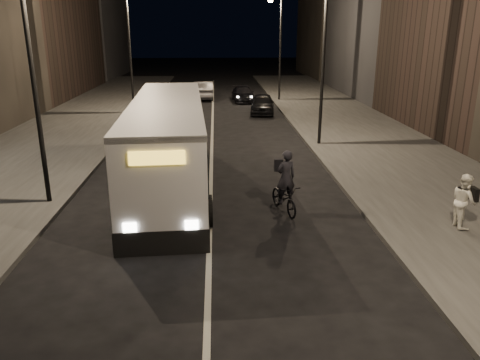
{
  "coord_description": "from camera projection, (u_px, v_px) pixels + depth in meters",
  "views": [
    {
      "loc": [
        0.26,
        -11.58,
        5.87
      ],
      "look_at": [
        0.95,
        1.87,
        1.5
      ],
      "focal_mm": 35.0,
      "sensor_mm": 36.0,
      "label": 1
    }
  ],
  "objects": [
    {
      "name": "streetlight_right_far",
      "position": [
        277.0,
        35.0,
        38.01
      ],
      "size": [
        1.2,
        0.44,
        8.12
      ],
      "color": "black",
      "rests_on": "sidewalk_right"
    },
    {
      "name": "streetlight_right_mid",
      "position": [
        319.0,
        40.0,
        22.81
      ],
      "size": [
        1.2,
        0.44,
        8.12
      ],
      "color": "black",
      "rests_on": "sidewalk_right"
    },
    {
      "name": "streetlight_left_far",
      "position": [
        133.0,
        36.0,
        31.79
      ],
      "size": [
        1.2,
        0.44,
        8.12
      ],
      "color": "black",
      "rests_on": "sidewalk_left"
    },
    {
      "name": "ground",
      "position": [
        209.0,
        254.0,
        12.81
      ],
      "size": [
        180.0,
        180.0,
        0.0
      ],
      "primitive_type": "plane",
      "color": "black",
      "rests_on": "ground"
    },
    {
      "name": "car_mid",
      "position": [
        204.0,
        90.0,
        40.74
      ],
      "size": [
        1.69,
        4.68,
        1.53
      ],
      "primitive_type": "imported",
      "rotation": [
        0.0,
        0.0,
        3.16
      ],
      "color": "#38383A",
      "rests_on": "ground"
    },
    {
      "name": "sidewalk_right",
      "position": [
        362.0,
        136.0,
        26.49
      ],
      "size": [
        7.0,
        70.0,
        0.16
      ],
      "primitive_type": "cube",
      "color": "#333330",
      "rests_on": "ground"
    },
    {
      "name": "cyclist_on_bicycle",
      "position": [
        285.0,
        192.0,
        15.48
      ],
      "size": [
        1.15,
        2.0,
        2.18
      ],
      "rotation": [
        0.0,
        0.0,
        0.28
      ],
      "color": "black",
      "rests_on": "ground"
    },
    {
      "name": "pedestrian_woman",
      "position": [
        464.0,
        201.0,
        13.93
      ],
      "size": [
        0.66,
        0.83,
        1.65
      ],
      "primitive_type": "imported",
      "rotation": [
        0.0,
        0.0,
        1.52
      ],
      "color": "white",
      "rests_on": "sidewalk_right"
    },
    {
      "name": "car_near",
      "position": [
        262.0,
        104.0,
        33.7
      ],
      "size": [
        2.09,
        4.26,
        1.4
      ],
      "primitive_type": "imported",
      "rotation": [
        0.0,
        0.0,
        -0.11
      ],
      "color": "black",
      "rests_on": "ground"
    },
    {
      "name": "car_far",
      "position": [
        243.0,
        94.0,
        39.39
      ],
      "size": [
        1.98,
        4.3,
        1.22
      ],
      "primitive_type": "imported",
      "rotation": [
        0.0,
        0.0,
        0.07
      ],
      "color": "black",
      "rests_on": "ground"
    },
    {
      "name": "city_bus",
      "position": [
        168.0,
        140.0,
        17.93
      ],
      "size": [
        3.4,
        12.38,
        3.3
      ],
      "rotation": [
        0.0,
        0.0,
        0.05
      ],
      "color": "white",
      "rests_on": "ground"
    },
    {
      "name": "sidewalk_left",
      "position": [
        57.0,
        139.0,
        25.67
      ],
      "size": [
        7.0,
        70.0,
        0.16
      ],
      "primitive_type": "cube",
      "color": "#333330",
      "rests_on": "ground"
    },
    {
      "name": "streetlight_left_near",
      "position": [
        37.0,
        46.0,
        14.69
      ],
      "size": [
        1.2,
        0.44,
        8.12
      ],
      "color": "black",
      "rests_on": "sidewalk_left"
    }
  ]
}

